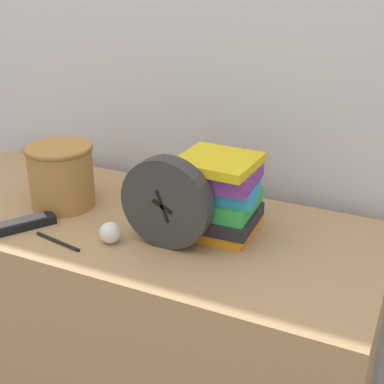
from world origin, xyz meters
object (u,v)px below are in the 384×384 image
Objects in this scene: crumpled_paper_ball at (110,233)px; pen at (58,241)px; tv_remote at (19,225)px; basket at (61,174)px; book_stack at (213,195)px; desk_clock at (166,203)px.

crumpled_paper_ball is 0.36× the size of pen.
basket is at bearing 84.78° from tv_remote.
basket is 3.46× the size of crumpled_paper_ball.
pen is (-0.11, -0.06, -0.02)m from crumpled_paper_ball.
tv_remote is at bearing -95.22° from basket.
pen is (0.11, -0.18, -0.08)m from basket.
book_stack reaches higher than tv_remote.
tv_remote is 0.24m from crumpled_paper_ball.
tv_remote is 1.21× the size of pen.
book_stack is 0.26m from crumpled_paper_ball.
crumpled_paper_ball reaches higher than pen.
book_stack is at bearing 5.41° from basket.
desk_clock reaches higher than basket.
book_stack is 1.40× the size of tv_remote.
desk_clock is at bearing -120.11° from book_stack.
book_stack is 0.38m from pen.
desk_clock reaches higher than book_stack.
book_stack is at bearing 39.75° from crumpled_paper_ball.
desk_clock is 0.13m from book_stack.
desk_clock reaches higher than tv_remote.
basket reaches higher than pen.
desk_clock is at bearing -11.95° from basket.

